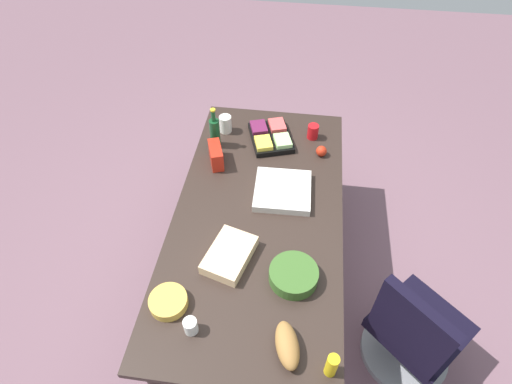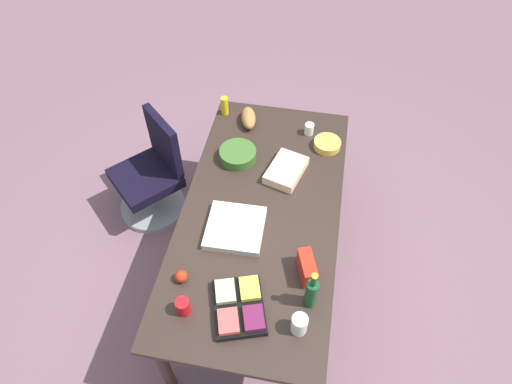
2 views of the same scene
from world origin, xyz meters
The scene contains 16 objects.
ground_plane centered at (0.00, 0.00, 0.00)m, with size 10.00×10.00×0.00m, color #775561.
conference_table centered at (0.00, 0.00, 0.70)m, with size 2.11×1.04×0.78m.
office_chair centered at (-0.48, -1.00, 0.35)m, with size 0.68×0.68×0.92m.
red_solo_cup centered at (0.78, -0.30, 0.83)m, with size 0.08×0.08×0.11m, color red.
chip_bowl centered at (-0.68, 0.38, 0.81)m, with size 0.20×0.20×0.06m, color gold.
wine_bottle centered at (0.60, 0.39, 0.90)m, with size 0.08×0.08×0.32m.
pizza_box centered at (0.18, -0.13, 0.80)m, with size 0.36×0.36×0.05m, color silver.
apple_red centered at (0.59, -0.37, 0.82)m, with size 0.08×0.08×0.08m, color red.
sheet_cake centered at (-0.36, 0.12, 0.81)m, with size 0.32×0.22×0.07m, color beige.
mayo_jar centered at (0.76, 0.35, 0.84)m, with size 0.09×0.09×0.13m, color white.
salad_bowl centered at (-0.44, -0.25, 0.82)m, with size 0.27×0.27×0.08m, color #3A6327.
fruit_platter centered at (0.71, 0.00, 0.81)m, with size 0.43×0.38×0.07m.
mustard_bottle centered at (-0.91, -0.45, 0.85)m, with size 0.06×0.06×0.15m, color yellow.
paper_cup centered at (-0.80, 0.23, 0.82)m, with size 0.07×0.07×0.09m, color white.
bread_loaf centered at (-0.83, -0.25, 0.83)m, with size 0.24×0.11×0.10m, color #9F6F38.
chip_bag_red centered at (0.41, 0.35, 0.85)m, with size 0.20×0.08×0.14m, color red.
Camera 2 is at (1.78, 0.30, 3.19)m, focal length 31.76 mm.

